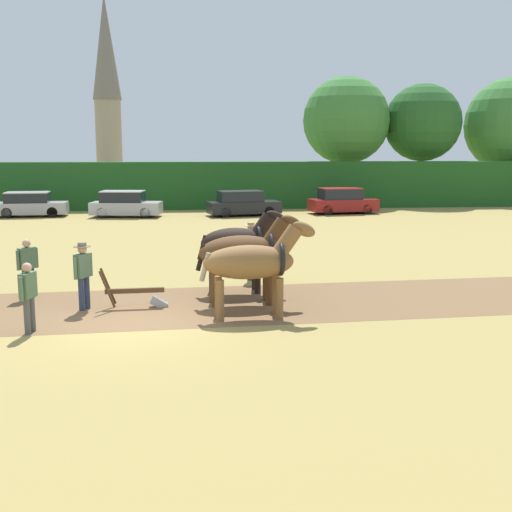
{
  "coord_description": "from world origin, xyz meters",
  "views": [
    {
      "loc": [
        1.32,
        -14.6,
        4.04
      ],
      "look_at": [
        3.18,
        2.81,
        1.1
      ],
      "focal_mm": 45.0,
      "sensor_mm": 36.0,
      "label": 1
    }
  ],
  "objects": [
    {
      "name": "parked_car_center",
      "position": [
        4.65,
        24.13,
        0.72
      ],
      "size": [
        4.58,
        2.49,
        1.51
      ],
      "rotation": [
        0.0,
        0.0,
        0.19
      ],
      "color": "black",
      "rests_on": "ground"
    },
    {
      "name": "plowed_furrow_strip",
      "position": [
        -2.56,
        1.54,
        0.0
      ],
      "size": [
        35.14,
        6.17,
        0.01
      ],
      "primitive_type": "cube",
      "rotation": [
        0.0,
        0.0,
        0.05
      ],
      "color": "brown",
      "rests_on": "ground"
    },
    {
      "name": "tree_center_left",
      "position": [
        12.78,
        31.55,
        6.03
      ],
      "size": [
        6.24,
        6.24,
        9.16
      ],
      "color": "brown",
      "rests_on": "ground"
    },
    {
      "name": "draft_horse_lead_right",
      "position": [
        2.79,
        1.82,
        1.36
      ],
      "size": [
        2.86,
        1.07,
        2.4
      ],
      "rotation": [
        0.0,
        0.0,
        0.05
      ],
      "color": "#513319",
      "rests_on": "ground"
    },
    {
      "name": "farmer_onlooker_left",
      "position": [
        -2.21,
        -0.37,
        0.91
      ],
      "size": [
        0.32,
        0.62,
        1.58
      ],
      "rotation": [
        0.0,
        0.0,
        -0.27
      ],
      "color": "#4C4C4C",
      "rests_on": "ground"
    },
    {
      "name": "ground_plane",
      "position": [
        0.0,
        0.0,
        0.0
      ],
      "size": [
        240.0,
        240.0,
        0.0
      ],
      "primitive_type": "plane",
      "color": "#998447"
    },
    {
      "name": "hedgerow",
      "position": [
        0.0,
        28.97,
        1.58
      ],
      "size": [
        73.22,
        1.49,
        3.16
      ],
      "primitive_type": "cube",
      "color": "#1E511E",
      "rests_on": "ground"
    },
    {
      "name": "plow",
      "position": [
        0.07,
        1.68,
        0.32
      ],
      "size": [
        1.73,
        0.48,
        1.13
      ],
      "rotation": [
        0.0,
        0.0,
        0.05
      ],
      "color": "#4C331E",
      "rests_on": "ground"
    },
    {
      "name": "parked_car_left",
      "position": [
        -8.07,
        25.02,
        0.71
      ],
      "size": [
        4.25,
        2.05,
        1.48
      ],
      "rotation": [
        0.0,
        0.0,
        0.06
      ],
      "color": "#9E9EA8",
      "rests_on": "ground"
    },
    {
      "name": "tree_center",
      "position": [
        18.46,
        31.46,
        5.88
      ],
      "size": [
        5.59,
        5.59,
        8.69
      ],
      "color": "#423323",
      "rests_on": "ground"
    },
    {
      "name": "farmer_onlooker_right",
      "position": [
        -3.04,
        3.1,
        0.93
      ],
      "size": [
        0.48,
        0.5,
        1.62
      ],
      "rotation": [
        0.0,
        0.0,
        -0.76
      ],
      "color": "#28334C",
      "rests_on": "ground"
    },
    {
      "name": "farmer_at_plow",
      "position": [
        -1.33,
        1.61,
        1.01
      ],
      "size": [
        0.43,
        0.59,
        1.72
      ],
      "rotation": [
        0.0,
        0.0,
        -0.54
      ],
      "color": "#28334C",
      "rests_on": "ground"
    },
    {
      "name": "parked_car_center_right",
      "position": [
        10.96,
        24.78,
        0.76
      ],
      "size": [
        4.36,
        2.23,
        1.61
      ],
      "rotation": [
        0.0,
        0.0,
        0.13
      ],
      "color": "maroon",
      "rests_on": "ground"
    },
    {
      "name": "draft_horse_lead_left",
      "position": [
        2.87,
        0.45,
        1.35
      ],
      "size": [
        2.88,
        0.98,
        2.39
      ],
      "rotation": [
        0.0,
        0.0,
        0.05
      ],
      "color": "brown",
      "rests_on": "ground"
    },
    {
      "name": "tree_center_right",
      "position": [
        25.72,
        32.2,
        5.77
      ],
      "size": [
        7.09,
        7.09,
        9.32
      ],
      "color": "#423323",
      "rests_on": "ground"
    },
    {
      "name": "church_spire",
      "position": [
        -7.64,
        62.31,
        11.11
      ],
      "size": [
        3.27,
        3.27,
        21.24
      ],
      "color": "gray",
      "rests_on": "ground"
    },
    {
      "name": "farmer_beside_team",
      "position": [
        3.26,
        4.95,
        1.07
      ],
      "size": [
        0.45,
        0.61,
        1.79
      ],
      "rotation": [
        0.0,
        0.0,
        -0.54
      ],
      "color": "#38332D",
      "rests_on": "ground"
    },
    {
      "name": "draft_horse_trail_left",
      "position": [
        2.72,
        3.19,
        1.4
      ],
      "size": [
        2.58,
        1.03,
        2.4
      ],
      "rotation": [
        0.0,
        0.0,
        0.05
      ],
      "color": "black",
      "rests_on": "ground"
    },
    {
      "name": "parked_car_center_left",
      "position": [
        -2.38,
        24.15,
        0.74
      ],
      "size": [
        4.3,
        2.25,
        1.56
      ],
      "rotation": [
        0.0,
        0.0,
        -0.13
      ],
      "color": "#A8A8B2",
      "rests_on": "ground"
    }
  ]
}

